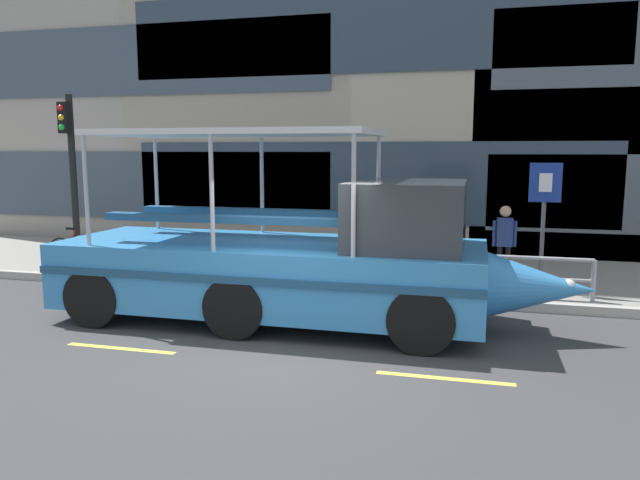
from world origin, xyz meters
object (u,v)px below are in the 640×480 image
Objects in this scene: traffic_light_pole at (71,163)px; pedestrian_mid_left at (361,234)px; leaned_bicycle at (79,252)px; duck_tour_boat at (299,261)px; parking_sign at (544,205)px; pedestrian_near_bow at (504,238)px.

pedestrian_mid_left is (6.91, 0.66, -1.55)m from traffic_light_pole.
traffic_light_pole is 2.11m from leaned_bicycle.
pedestrian_mid_left is at bearing 81.99° from duck_tour_boat.
traffic_light_pole reaches higher than leaned_bicycle.
parking_sign reaches higher than pedestrian_near_bow.
pedestrian_mid_left is (-3.05, 0.33, -0.07)m from pedestrian_near_bow.
leaned_bicycle is at bearing -177.18° from pedestrian_near_bow.
parking_sign is 1.46× the size of leaned_bicycle.
traffic_light_pole is 1.61× the size of parking_sign.
pedestrian_mid_left is at bearing 173.90° from pedestrian_near_bow.
parking_sign is 1.06m from pedestrian_near_bow.
parking_sign is at bearing 32.41° from duck_tour_boat.
traffic_light_pole is at bearing -178.06° from pedestrian_near_bow.
duck_tour_boat is (-4.22, -2.68, -0.84)m from parking_sign.
parking_sign is at bearing 0.10° from traffic_light_pole.
pedestrian_mid_left is at bearing 5.48° from traffic_light_pole.
parking_sign reaches higher than pedestrian_mid_left.
duck_tour_boat reaches higher than parking_sign.
pedestrian_mid_left reaches higher than leaned_bicycle.
pedestrian_near_bow is at bearing 1.94° from traffic_light_pole.
pedestrian_near_bow is at bearing -6.10° from pedestrian_mid_left.
pedestrian_near_bow is (3.52, 3.00, 0.12)m from duck_tour_boat.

